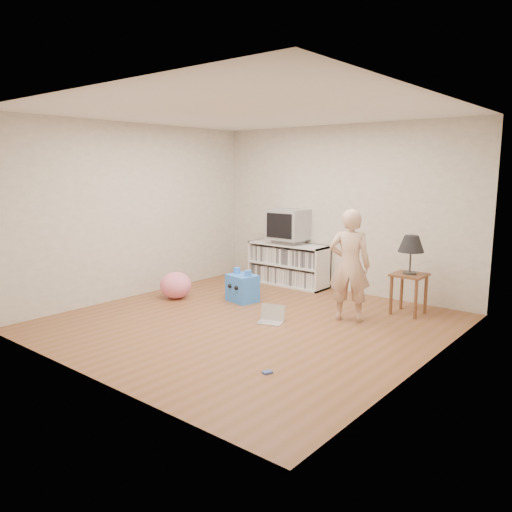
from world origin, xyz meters
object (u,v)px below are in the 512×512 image
at_px(table_lamp, 411,245).
at_px(crt_tv, 288,224).
at_px(person, 350,265).
at_px(plush_blue, 242,288).
at_px(laptop, 271,318).
at_px(dvd_deck, 288,241).
at_px(plush_pink, 176,285).
at_px(side_table, 409,284).
at_px(media_unit, 289,264).

bearing_deg(table_lamp, crt_tv, 170.77).
distance_m(person, plush_blue, 1.75).
relative_size(crt_tv, laptop, 1.59).
bearing_deg(table_lamp, dvd_deck, 170.69).
xyz_separation_m(plush_blue, plush_pink, (-0.89, -0.50, -0.01)).
height_order(laptop, plush_blue, plush_blue).
height_order(dvd_deck, side_table, dvd_deck).
height_order(side_table, person, person).
xyz_separation_m(dvd_deck, side_table, (2.26, -0.37, -0.32)).
xyz_separation_m(crt_tv, side_table, (2.26, -0.37, -0.60)).
bearing_deg(side_table, dvd_deck, 170.69).
bearing_deg(dvd_deck, crt_tv, -90.00).
bearing_deg(plush_blue, side_table, 34.77).
xyz_separation_m(media_unit, person, (1.78, -1.15, 0.37)).
bearing_deg(plush_pink, media_unit, 66.92).
bearing_deg(side_table, media_unit, 170.30).
distance_m(side_table, laptop, 1.92).
bearing_deg(laptop, crt_tv, 100.86).
bearing_deg(crt_tv, dvd_deck, 90.00).
bearing_deg(person, table_lamp, -145.68).
relative_size(media_unit, plush_blue, 2.88).
height_order(plush_blue, plush_pink, plush_blue).
bearing_deg(table_lamp, laptop, -129.10).
xyz_separation_m(table_lamp, person, (-0.48, -0.77, -0.22)).
bearing_deg(laptop, plush_pink, 159.86).
distance_m(crt_tv, table_lamp, 2.29).
height_order(media_unit, side_table, media_unit).
height_order(media_unit, crt_tv, crt_tv).
relative_size(table_lamp, laptop, 1.36).
xyz_separation_m(laptop, plush_pink, (-1.84, 0.03, 0.14)).
distance_m(crt_tv, plush_pink, 2.13).
bearing_deg(plush_pink, dvd_deck, 66.75).
bearing_deg(dvd_deck, media_unit, 90.00).
height_order(crt_tv, table_lamp, crt_tv).
bearing_deg(plush_blue, person, 16.91).
bearing_deg(table_lamp, media_unit, 170.30).
relative_size(dvd_deck, plush_blue, 0.93).
relative_size(media_unit, person, 0.97).
distance_m(media_unit, plush_blue, 1.33).
distance_m(table_lamp, plush_blue, 2.45).
height_order(side_table, laptop, side_table).
height_order(dvd_deck, plush_blue, dvd_deck).
distance_m(side_table, person, 0.95).
bearing_deg(media_unit, person, -33.00).
distance_m(laptop, plush_blue, 1.10).
distance_m(person, plush_pink, 2.69).
height_order(dvd_deck, person, person).
bearing_deg(table_lamp, side_table, 0.00).
xyz_separation_m(side_table, person, (-0.48, -0.77, 0.30)).
height_order(media_unit, plush_blue, media_unit).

